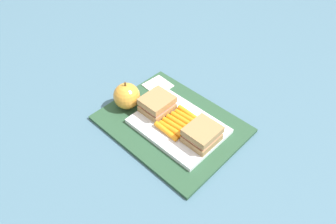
{
  "coord_description": "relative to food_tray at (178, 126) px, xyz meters",
  "views": [
    {
      "loc": [
        -0.4,
        0.43,
        0.63
      ],
      "look_at": [
        0.01,
        0.0,
        0.04
      ],
      "focal_mm": 33.89,
      "sensor_mm": 36.0,
      "label": 1
    }
  ],
  "objects": [
    {
      "name": "food_tray",
      "position": [
        0.0,
        0.0,
        0.0
      ],
      "size": [
        0.23,
        0.17,
        0.01
      ],
      "primitive_type": "cube",
      "color": "white",
      "rests_on": "lunchbag_mat"
    },
    {
      "name": "paper_napkin",
      "position": [
        0.16,
        -0.08,
        -0.0
      ],
      "size": [
        0.07,
        0.07,
        0.0
      ],
      "primitive_type": "cube",
      "rotation": [
        0.0,
        0.0,
        -0.07
      ],
      "color": "white",
      "rests_on": "lunchbag_mat"
    },
    {
      "name": "ground_plane",
      "position": [
        0.03,
        0.0,
        -0.02
      ],
      "size": [
        2.4,
        2.4,
        0.0
      ],
      "primitive_type": "plane",
      "color": "#42667A"
    },
    {
      "name": "sandwich_half_right",
      "position": [
        0.08,
        0.0,
        0.03
      ],
      "size": [
        0.07,
        0.08,
        0.04
      ],
      "color": "#9E7A4C",
      "rests_on": "food_tray"
    },
    {
      "name": "sandwich_half_left",
      "position": [
        -0.08,
        0.0,
        0.03
      ],
      "size": [
        0.07,
        0.08,
        0.04
      ],
      "color": "#9E7A4C",
      "rests_on": "food_tray"
    },
    {
      "name": "apple",
      "position": [
        0.16,
        0.04,
        0.03
      ],
      "size": [
        0.07,
        0.07,
        0.08
      ],
      "color": "gold",
      "rests_on": "lunchbag_mat"
    },
    {
      "name": "carrot_sticks_bundle",
      "position": [
        0.0,
        0.0,
        0.01
      ],
      "size": [
        0.08,
        0.1,
        0.02
      ],
      "color": "orange",
      "rests_on": "food_tray"
    },
    {
      "name": "lunchbag_mat",
      "position": [
        0.03,
        0.0,
        -0.01
      ],
      "size": [
        0.36,
        0.28,
        0.01
      ],
      "primitive_type": "cube",
      "color": "#284C33",
      "rests_on": "ground_plane"
    }
  ]
}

